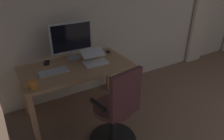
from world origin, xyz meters
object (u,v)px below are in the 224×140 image
Objects in this scene: office_chair at (117,113)px; computer_mouse at (108,51)px; computer_keyboard at (54,72)px; mug_coffee at (33,85)px; cell_phone_face_up at (47,63)px; computer_monitor at (72,38)px; desk at (77,72)px; laptop at (95,59)px.

computer_mouse is at bearing 56.50° from office_chair.
mug_coffee is (0.29, 0.25, 0.03)m from computer_keyboard.
mug_coffee is (1.18, 0.47, 0.03)m from computer_mouse.
office_chair reaches higher than cell_phone_face_up.
computer_mouse is (-0.89, -0.22, 0.01)m from computer_keyboard.
mug_coffee is at bearing 81.66° from cell_phone_face_up.
office_chair is at bearing 65.54° from computer_mouse.
computer_monitor is 1.61× the size of computer_keyboard.
desk is 11.13× the size of mug_coffee.
office_chair is 0.93m from computer_keyboard.
laptop is 2.31× the size of cell_phone_face_up.
desk is 0.29m from laptop.
mug_coffee is at bearing 20.86° from laptop.
cell_phone_face_up is 1.14× the size of mug_coffee.
computer_monitor is 0.54m from computer_keyboard.
computer_mouse is 0.69× the size of cell_phone_face_up.
computer_monitor is (0.07, -1.07, 0.55)m from office_chair.
cell_phone_face_up is (0.37, -0.02, -0.28)m from computer_monitor.
computer_keyboard is at bearing 5.13° from laptop.
laptop is 0.89m from mug_coffee.
laptop is (-0.20, 0.28, -0.24)m from computer_monitor.
computer_mouse is at bearing -167.33° from cell_phone_face_up.
laptop is 0.39m from computer_mouse.
cell_phone_face_up is at bearing -5.89° from computer_mouse.
office_chair is 2.86× the size of computer_keyboard.
mug_coffee is (0.28, 0.56, 0.04)m from cell_phone_face_up.
mug_coffee is (0.65, 0.54, -0.24)m from computer_monitor.
desk is 0.84m from office_chair.
computer_monitor is 1.77× the size of laptop.
laptop is at bearing 32.26° from computer_mouse.
computer_keyboard is 0.31m from cell_phone_face_up.
computer_mouse is (-0.45, -0.99, 0.28)m from office_chair.
computer_keyboard is (0.31, 0.04, 0.10)m from desk.
laptop is at bearing 71.81° from office_chair.
computer_monitor is 0.42m from laptop.
desk is 4.22× the size of laptop.
computer_mouse reaches higher than computer_keyboard.
computer_monitor is at bearing -141.32° from computer_keyboard.
office_chair is at bearing 84.49° from laptop.
desk is 0.62m from computer_mouse.
laptop is (-0.56, -0.01, 0.04)m from computer_keyboard.
office_chair is 1.77× the size of computer_monitor.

